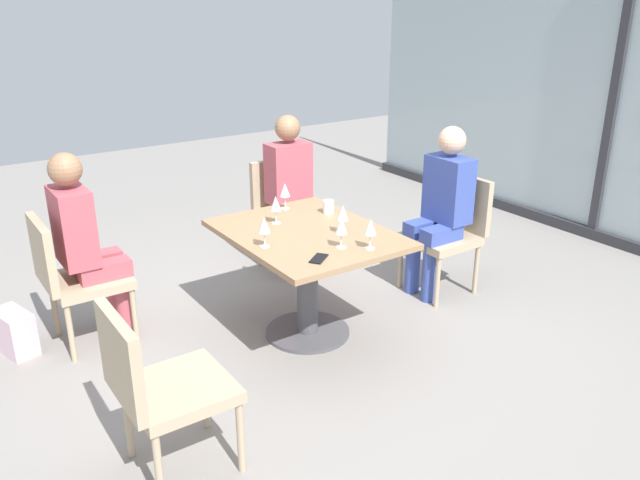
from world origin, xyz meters
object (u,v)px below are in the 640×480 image
(cell_phone_on_table, at_px, (319,259))
(handbag_0, at_px, (15,332))
(coffee_cup, at_px, (328,207))
(chair_front_left, at_px, (72,273))
(dining_table_main, at_px, (307,259))
(chair_far_left, at_px, (286,208))
(person_near_window, at_px, (441,204))
(chair_front_right, at_px, (158,382))
(chair_near_window, at_px, (450,227))
(wine_glass_2, at_px, (370,228))
(wine_glass_0, at_px, (276,204))
(wine_glass_4, at_px, (264,226))
(person_front_left, at_px, (86,240))
(wine_glass_3, at_px, (343,213))
(wine_glass_5, at_px, (341,227))
(person_far_left, at_px, (293,187))
(wine_glass_1, at_px, (285,191))

(cell_phone_on_table, relative_size, handbag_0, 0.48)
(coffee_cup, relative_size, cell_phone_on_table, 0.62)
(cell_phone_on_table, bearing_deg, chair_front_left, -172.29)
(dining_table_main, bearing_deg, chair_far_left, 154.99)
(person_near_window, bearing_deg, chair_front_right, -73.56)
(chair_front_left, relative_size, coffee_cup, 9.67)
(chair_near_window, relative_size, wine_glass_2, 4.70)
(wine_glass_0, bearing_deg, cell_phone_on_table, -9.54)
(cell_phone_on_table, bearing_deg, wine_glass_4, 169.20)
(person_front_left, height_order, wine_glass_3, person_front_left)
(wine_glass_5, bearing_deg, person_front_left, -131.94)
(person_far_left, relative_size, cell_phone_on_table, 8.75)
(person_front_left, bearing_deg, wine_glass_0, 66.08)
(wine_glass_1, bearing_deg, wine_glass_3, 3.54)
(person_front_left, xyz_separation_m, wine_glass_4, (0.80, 0.82, 0.16))
(dining_table_main, xyz_separation_m, wine_glass_5, (0.34, 0.02, 0.32))
(wine_glass_2, xyz_separation_m, cell_phone_on_table, (-0.04, -0.34, -0.13))
(cell_phone_on_table, bearing_deg, wine_glass_2, 47.09)
(dining_table_main, height_order, wine_glass_4, wine_glass_4)
(person_far_left, bearing_deg, chair_near_window, 38.40)
(chair_far_left, bearing_deg, wine_glass_0, -34.84)
(chair_front_right, height_order, person_near_window, person_near_window)
(chair_far_left, xyz_separation_m, wine_glass_4, (1.17, -0.86, 0.37))
(chair_front_left, distance_m, chair_near_window, 2.67)
(wine_glass_4, distance_m, handbag_0, 1.75)
(chair_far_left, distance_m, person_near_window, 1.29)
(wine_glass_2, bearing_deg, chair_front_left, -129.55)
(chair_near_window, distance_m, cell_phone_on_table, 1.55)
(chair_near_window, height_order, wine_glass_5, wine_glass_5)
(wine_glass_0, height_order, cell_phone_on_table, wine_glass_0)
(chair_front_left, height_order, chair_front_right, same)
(handbag_0, bearing_deg, cell_phone_on_table, 33.83)
(chair_front_right, xyz_separation_m, wine_glass_2, (-0.27, 1.43, 0.37))
(person_front_left, height_order, person_near_window, same)
(wine_glass_2, bearing_deg, cell_phone_on_table, -96.84)
(dining_table_main, height_order, wine_glass_3, wine_glass_3)
(wine_glass_1, relative_size, cell_phone_on_table, 1.28)
(chair_far_left, bearing_deg, wine_glass_4, -36.32)
(chair_near_window, distance_m, wine_glass_5, 1.36)
(person_near_window, xyz_separation_m, wine_glass_3, (0.16, -1.01, 0.16))
(wine_glass_5, bearing_deg, chair_front_left, -129.46)
(chair_near_window, bearing_deg, person_near_window, -90.00)
(dining_table_main, distance_m, wine_glass_1, 0.58)
(chair_front_left, relative_size, chair_far_left, 1.00)
(dining_table_main, distance_m, chair_far_left, 1.20)
(person_far_left, distance_m, wine_glass_3, 1.20)
(chair_front_right, height_order, wine_glass_1, wine_glass_1)
(person_front_left, bearing_deg, dining_table_main, 58.30)
(person_front_left, bearing_deg, person_near_window, 72.84)
(chair_near_window, distance_m, wine_glass_0, 1.43)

